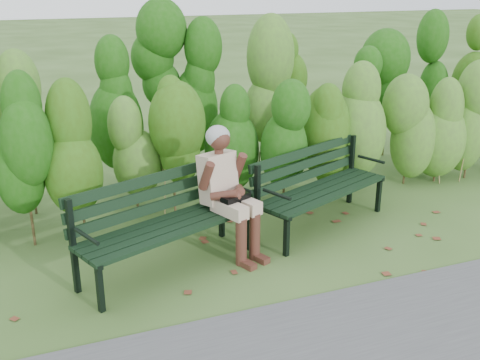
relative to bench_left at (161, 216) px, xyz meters
name	(u,v)px	position (x,y,z in m)	size (l,w,h in m)	color
ground	(252,257)	(0.92, -0.15, -0.55)	(80.00, 80.00, 0.00)	#34541E
hedge_band	(197,105)	(0.92, 1.71, 0.70)	(11.04, 1.67, 2.42)	#47381E
leaf_litter	(229,267)	(0.61, -0.28, -0.55)	(5.79, 2.00, 0.01)	brown
bench_left	(161,216)	(0.00, 0.00, 0.00)	(1.97, 1.25, 0.94)	black
bench_right	(317,182)	(1.95, 0.37, -0.02)	(1.91, 1.25, 0.91)	black
seated_woman	(227,184)	(0.72, 0.08, 0.22)	(0.63, 0.86, 1.37)	#C3A995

